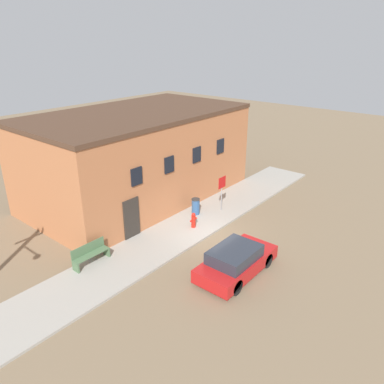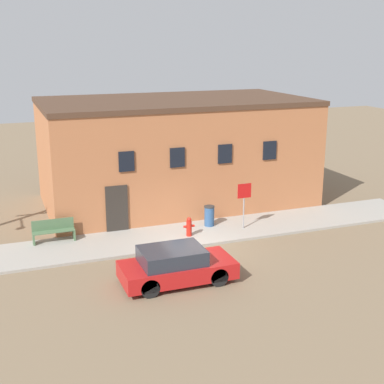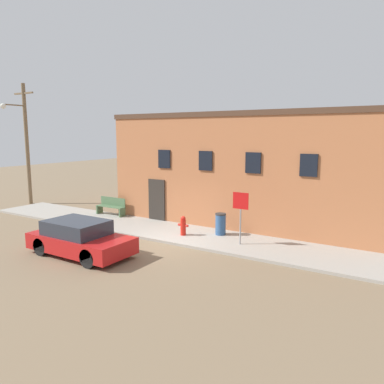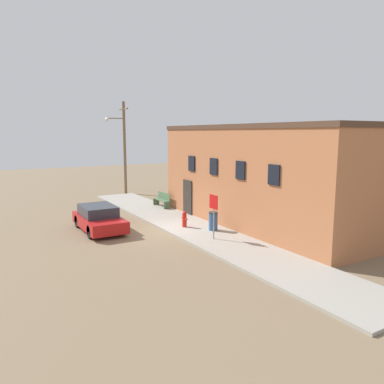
% 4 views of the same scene
% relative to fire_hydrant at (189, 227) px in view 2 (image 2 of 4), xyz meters
% --- Properties ---
extents(ground_plane, '(80.00, 80.00, 0.00)m').
position_rel_fire_hydrant_xyz_m(ground_plane, '(-0.18, -1.17, -0.54)').
color(ground_plane, '#7A664C').
extents(sidewalk, '(23.82, 2.97, 0.11)m').
position_rel_fire_hydrant_xyz_m(sidewalk, '(-0.18, 0.32, -0.48)').
color(sidewalk, '#9E998E').
rests_on(sidewalk, ground).
extents(brick_building, '(13.59, 7.61, 5.50)m').
position_rel_fire_hydrant_xyz_m(brick_building, '(1.27, 5.54, 2.21)').
color(brick_building, '#B26B42').
rests_on(brick_building, ground).
extents(fire_hydrant, '(0.50, 0.24, 0.85)m').
position_rel_fire_hydrant_xyz_m(fire_hydrant, '(0.00, 0.00, 0.00)').
color(fire_hydrant, red).
rests_on(fire_hydrant, sidewalk).
extents(stop_sign, '(0.66, 0.06, 2.10)m').
position_rel_fire_hydrant_xyz_m(stop_sign, '(2.67, 0.08, 1.05)').
color(stop_sign, gray).
rests_on(stop_sign, sidewalk).
extents(bench, '(1.76, 0.44, 0.94)m').
position_rel_fire_hydrant_xyz_m(bench, '(-5.62, 1.41, 0.05)').
color(bench, '#4C6B47').
rests_on(bench, sidewalk).
extents(trash_bin, '(0.48, 0.48, 0.95)m').
position_rel_fire_hydrant_xyz_m(trash_bin, '(1.34, 0.94, 0.05)').
color(trash_bin, '#2D517F').
rests_on(trash_bin, sidewalk).
extents(parked_car, '(4.06, 1.84, 1.31)m').
position_rel_fire_hydrant_xyz_m(parked_car, '(-1.98, -4.01, 0.10)').
color(parked_car, black).
rests_on(parked_car, ground).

